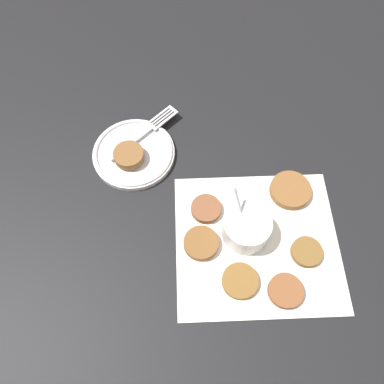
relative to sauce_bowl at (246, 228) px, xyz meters
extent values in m
plane|color=black|center=(0.04, -0.04, -0.03)|extent=(4.00, 4.00, 0.00)
cube|color=white|center=(0.02, -0.02, -0.03)|extent=(0.36, 0.33, 0.00)
cylinder|color=silver|center=(0.00, 0.00, 0.00)|extent=(0.10, 0.10, 0.06)
cylinder|color=gold|center=(0.00, 0.00, -0.01)|extent=(0.08, 0.08, 0.03)
cone|color=silver|center=(0.04, 0.00, 0.02)|extent=(0.02, 0.02, 0.02)
cylinder|color=silver|center=(-0.01, 0.03, 0.04)|extent=(0.03, 0.06, 0.10)
cylinder|color=brown|center=(-0.03, -0.10, -0.02)|extent=(0.07, 0.07, 0.01)
cylinder|color=brown|center=(-0.09, -0.01, -0.02)|extent=(0.07, 0.07, 0.02)
cylinder|color=brown|center=(0.11, 0.08, -0.02)|extent=(0.09, 0.09, 0.02)
cylinder|color=brown|center=(0.11, -0.06, -0.02)|extent=(0.06, 0.06, 0.01)
cylinder|color=brown|center=(-0.07, 0.06, -0.02)|extent=(0.06, 0.06, 0.01)
cylinder|color=brown|center=(0.05, -0.13, -0.02)|extent=(0.07, 0.07, 0.01)
cylinder|color=silver|center=(-0.21, 0.22, -0.02)|extent=(0.19, 0.19, 0.01)
torus|color=silver|center=(-0.21, 0.22, -0.02)|extent=(0.18, 0.18, 0.01)
cylinder|color=brown|center=(-0.22, 0.20, 0.00)|extent=(0.07, 0.07, 0.02)
cube|color=silver|center=(-0.21, 0.24, -0.01)|extent=(0.11, 0.08, 0.00)
cube|color=silver|center=(-0.14, 0.30, -0.01)|extent=(0.08, 0.07, 0.00)
cube|color=black|center=(-0.13, 0.30, -0.01)|extent=(0.05, 0.04, 0.00)
cube|color=black|center=(-0.14, 0.30, -0.01)|extent=(0.05, 0.04, 0.00)
cube|color=black|center=(-0.14, 0.31, -0.01)|extent=(0.05, 0.04, 0.00)
camera|label=1|loc=(-0.14, -0.25, 0.70)|focal=35.00mm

